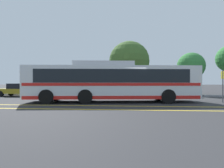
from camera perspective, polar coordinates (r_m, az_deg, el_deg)
ground_plane at (r=13.28m, az=5.22°, el=-5.86°), size 220.00×220.00×0.00m
lane_strip_0 at (r=11.04m, az=-0.93°, el=-7.14°), size 32.46×0.20×0.01m
lane_strip_1 at (r=9.54m, az=-1.83°, el=-8.35°), size 32.46×0.20×0.01m
curb_strip at (r=19.22m, az=1.47°, el=-3.66°), size 40.46×0.36×0.15m
transit_bus at (r=13.14m, az=-0.08°, el=0.76°), size 12.95×3.94×3.00m
parked_car_0 at (r=21.23m, az=-28.30°, el=-1.68°), size 4.35×1.83×1.36m
parked_car_1 at (r=18.40m, az=-9.94°, el=-1.92°), size 4.68×1.86×1.37m
parked_car_2 at (r=17.75m, az=7.42°, el=-2.02°), size 4.88×2.01×1.36m
bus_stop_sign at (r=15.05m, az=32.47°, el=0.48°), size 0.08×0.40×2.35m
tree_0 at (r=22.64m, az=24.36°, el=5.32°), size 3.16×3.16×4.98m
tree_2 at (r=22.81m, az=5.61°, el=7.33°), size 5.20×5.20×6.79m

